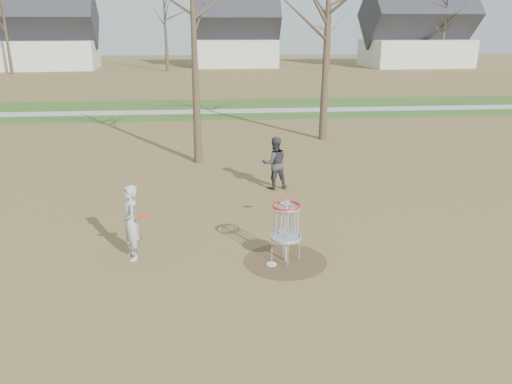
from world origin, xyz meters
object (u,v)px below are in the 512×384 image
Objects in this scene: player_throwing at (275,163)px; player_standing at (131,223)px; disc_grounded at (271,264)px; disc_golf_basket at (286,222)px.

player_standing is at bearing 42.29° from player_throwing.
player_standing is 1.02× the size of player_throwing.
disc_grounded is at bearing 61.30° from player_standing.
disc_grounded is 0.16× the size of disc_golf_basket.
player_throwing is at bearing 81.90° from disc_grounded.
disc_golf_basket is at bearing 76.46° from player_throwing.
disc_golf_basket reaches higher than disc_grounded.
player_standing is 3.15m from disc_grounded.
disc_golf_basket is (-0.42, -5.09, 0.09)m from player_throwing.
player_standing is at bearing 168.01° from disc_grounded.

